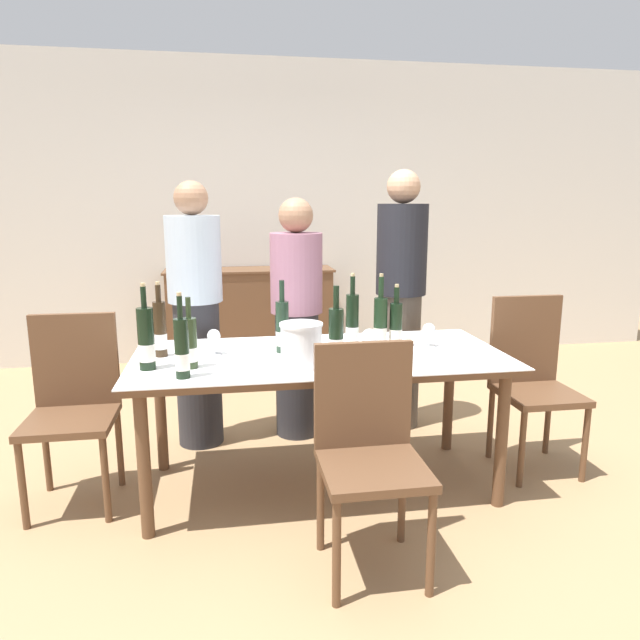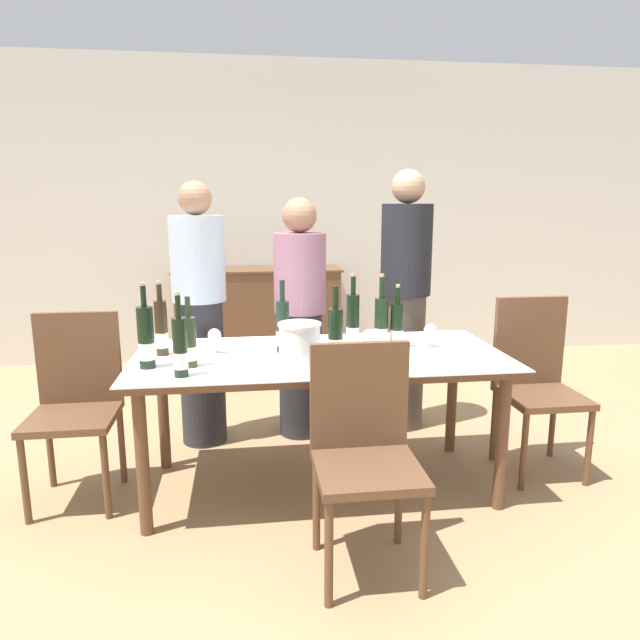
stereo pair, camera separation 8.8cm
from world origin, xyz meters
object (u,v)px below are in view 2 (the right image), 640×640
object	(u,v)px
ice_bucket	(300,344)
wine_bottle_8	(161,329)
dining_table	(320,367)
wine_glass_1	(430,332)
wine_bottle_5	(283,328)
chair_near_front	(364,442)
chair_left_end	(76,395)
wine_bottle_7	(397,326)
wine_bottle_2	(180,348)
person_guest_right	(405,301)
wine_bottle_3	(335,335)
person_host	(200,316)
chair_right_end	(535,374)
wine_glass_2	(214,337)
wine_bottle_0	(381,324)
sideboard_cabinet	(259,317)
wine_bottle_1	(353,324)
wine_glass_0	(369,338)
wine_glass_3	(289,330)
wine_bottle_4	(189,343)
wine_bottle_6	(146,339)
person_guest_left	(300,320)

from	to	relation	value
ice_bucket	wine_bottle_8	bearing A→B (deg)	155.48
dining_table	wine_glass_1	size ratio (longest dim) A/B	14.76
wine_bottle_5	chair_near_front	world-z (taller)	wine_bottle_5
chair_left_end	wine_bottle_7	bearing A→B (deg)	-0.67
wine_bottle_2	chair_left_end	bearing A→B (deg)	145.94
wine_bottle_8	person_guest_right	bearing A→B (deg)	25.31
wine_bottle_3	person_host	distance (m)	1.09
chair_right_end	person_host	distance (m)	2.02
wine_bottle_3	wine_bottle_5	size ratio (longest dim) A/B	0.98
wine_bottle_2	wine_glass_2	distance (m)	0.40
ice_bucket	wine_glass_1	size ratio (longest dim) A/B	1.66
wine_glass_1	wine_bottle_0	bearing A→B (deg)	178.65
sideboard_cabinet	wine_bottle_8	distance (m)	2.44
chair_right_end	wine_bottle_3	bearing A→B (deg)	-170.12
wine_bottle_1	wine_bottle_7	size ratio (longest dim) A/B	1.18
dining_table	wine_glass_0	xyz separation A→B (m)	(0.24, -0.09, 0.17)
wine_glass_3	person_host	bearing A→B (deg)	133.35
ice_bucket	wine_glass_0	bearing A→B (deg)	19.75
wine_bottle_2	person_host	xyz separation A→B (m)	(0.01, 1.00, -0.05)
dining_table	wine_bottle_7	distance (m)	0.47
dining_table	wine_glass_1	xyz separation A→B (m)	(0.61, 0.06, 0.16)
wine_bottle_1	wine_bottle_8	xyz separation A→B (m)	(-0.99, 0.02, -0.01)
wine_bottle_4	wine_bottle_5	xyz separation A→B (m)	(0.46, 0.22, 0.02)
chair_left_end	wine_bottle_0	bearing A→B (deg)	-0.72
wine_bottle_0	chair_right_end	world-z (taller)	wine_bottle_0
wine_glass_2	sideboard_cabinet	bearing A→B (deg)	83.19
dining_table	wine_bottle_6	bearing A→B (deg)	-170.79
wine_glass_3	wine_bottle_1	bearing A→B (deg)	-15.47
wine_bottle_2	wine_bottle_0	bearing A→B (deg)	20.17
wine_bottle_4	wine_bottle_5	distance (m)	0.51
wine_bottle_5	wine_glass_2	xyz separation A→B (m)	(-0.35, 0.01, -0.04)
wine_bottle_2	wine_glass_1	bearing A→B (deg)	15.89
chair_right_end	person_guest_right	bearing A→B (deg)	129.61
wine_bottle_2	wine_bottle_5	xyz separation A→B (m)	(0.48, 0.37, 0.00)
person_host	wine_glass_0	bearing A→B (deg)	-41.29
person_guest_left	person_guest_right	bearing A→B (deg)	3.47
ice_bucket	wine_glass_0	size ratio (longest dim) A/B	1.48
wine_bottle_0	chair_right_end	xyz separation A→B (m)	(0.91, 0.02, -0.32)
sideboard_cabinet	wine_bottle_5	size ratio (longest dim) A/B	4.04
chair_left_end	wine_glass_3	bearing A→B (deg)	3.54
wine_bottle_8	person_host	bearing A→B (deg)	76.44
wine_bottle_6	wine_glass_1	bearing A→B (deg)	7.85
chair_near_front	wine_bottle_1	bearing A→B (deg)	82.99
ice_bucket	chair_left_end	xyz separation A→B (m)	(-1.12, 0.31, -0.31)
wine_bottle_8	person_guest_left	size ratio (longest dim) A/B	0.25
wine_bottle_5	chair_left_end	world-z (taller)	wine_bottle_5
wine_glass_3	chair_right_end	bearing A→B (deg)	-2.68
wine_bottle_2	wine_glass_1	world-z (taller)	wine_bottle_2
person_guest_right	wine_bottle_1	bearing A→B (deg)	-124.08
sideboard_cabinet	wine_glass_2	distance (m)	2.40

